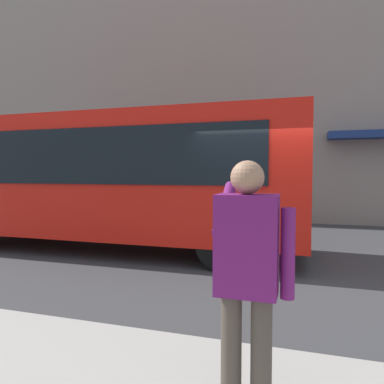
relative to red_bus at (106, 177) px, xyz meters
name	(u,v)px	position (x,y,z in m)	size (l,w,h in m)	color
ground_plane	(270,267)	(-3.79, 0.57, -1.68)	(60.00, 60.00, 0.00)	#38383A
building_facade_far	(290,55)	(-3.81, -6.23, 4.30)	(28.00, 1.55, 12.00)	gray
red_bus	(106,177)	(0.00, 0.00, 0.00)	(9.05, 2.54, 3.08)	red
pedestrian_photographer	(247,269)	(-4.06, 5.08, -0.54)	(0.53, 0.52, 1.70)	#4C4238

